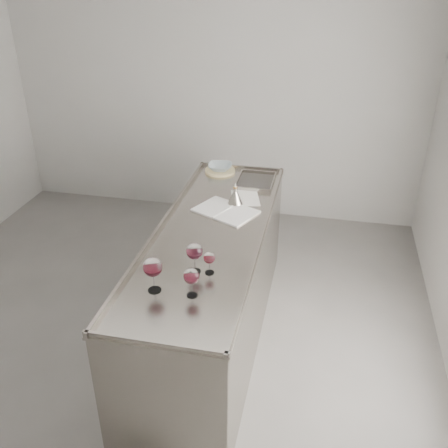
% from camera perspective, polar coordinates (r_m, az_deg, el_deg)
% --- Properties ---
extents(room_shell, '(4.54, 5.04, 2.84)m').
position_cam_1_polar(room_shell, '(3.20, -11.69, 4.67)').
color(room_shell, '#565451').
rests_on(room_shell, ground).
extents(counter, '(0.77, 2.42, 0.97)m').
position_cam_1_polar(counter, '(3.77, -1.44, -7.08)').
color(counter, gray).
rests_on(counter, ground).
extents(wine_glass_left, '(0.11, 0.11, 0.22)m').
position_cam_1_polar(wine_glass_left, '(2.87, -8.14, -5.00)').
color(wine_glass_left, white).
rests_on(wine_glass_left, counter).
extents(wine_glass_middle, '(0.09, 0.09, 0.18)m').
position_cam_1_polar(wine_glass_middle, '(2.82, -3.74, -6.04)').
color(wine_glass_middle, white).
rests_on(wine_glass_middle, counter).
extents(wine_glass_right, '(0.10, 0.10, 0.20)m').
position_cam_1_polar(wine_glass_right, '(3.01, -3.39, -3.20)').
color(wine_glass_right, white).
rests_on(wine_glass_right, counter).
extents(wine_glass_small, '(0.07, 0.07, 0.15)m').
position_cam_1_polar(wine_glass_small, '(3.02, -1.69, -3.97)').
color(wine_glass_small, white).
rests_on(wine_glass_small, counter).
extents(notebook, '(0.53, 0.47, 0.02)m').
position_cam_1_polar(notebook, '(3.78, 0.17, 1.51)').
color(notebook, silver).
rests_on(notebook, counter).
extents(loose_paper_top, '(0.29, 0.35, 0.00)m').
position_cam_1_polar(loose_paper_top, '(4.00, 2.44, 3.01)').
color(loose_paper_top, silver).
rests_on(loose_paper_top, counter).
extents(trivet, '(0.30, 0.30, 0.02)m').
position_cam_1_polar(trivet, '(4.49, -0.46, 6.11)').
color(trivet, tan).
rests_on(trivet, counter).
extents(ceramic_bowl, '(0.24, 0.24, 0.05)m').
position_cam_1_polar(ceramic_bowl, '(4.48, -0.46, 6.53)').
color(ceramic_bowl, '#8B9CA2').
rests_on(ceramic_bowl, trivet).
extents(wine_funnel, '(0.13, 0.13, 0.19)m').
position_cam_1_polar(wine_funnel, '(3.87, 1.29, 3.02)').
color(wine_funnel, '#ADA79A').
rests_on(wine_funnel, counter).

